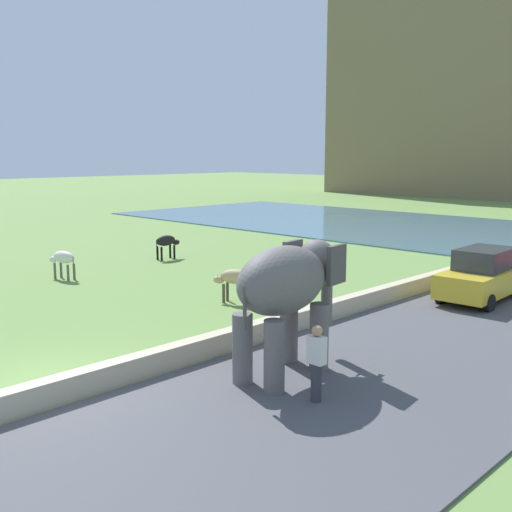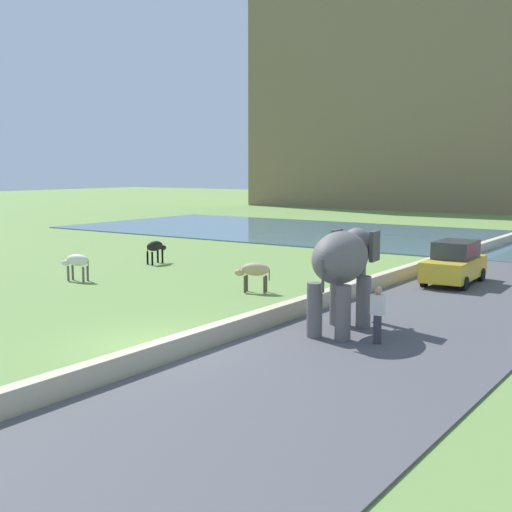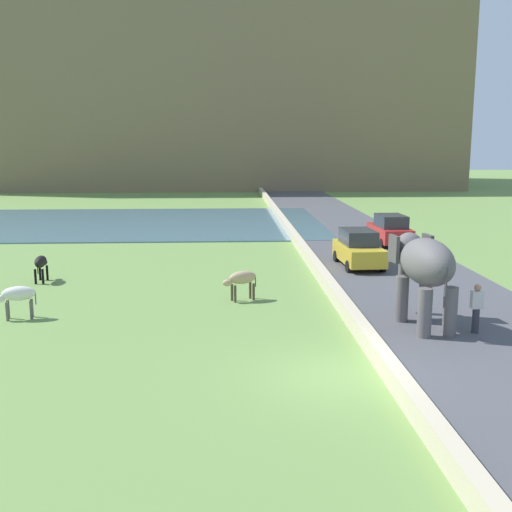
# 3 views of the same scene
# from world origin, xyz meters

# --- Properties ---
(ground_plane) EXTENTS (220.00, 220.00, 0.00)m
(ground_plane) POSITION_xyz_m (0.00, 0.00, 0.00)
(ground_plane) COLOR #6B8E47
(barrier_wall) EXTENTS (0.40, 110.00, 0.56)m
(barrier_wall) POSITION_xyz_m (1.20, 18.00, 0.28)
(barrier_wall) COLOR beige
(barrier_wall) RESTS_ON ground
(lake) EXTENTS (36.00, 18.00, 0.08)m
(lake) POSITION_xyz_m (-14.00, 30.70, 0.04)
(lake) COLOR slate
(lake) RESTS_ON ground
(elephant) EXTENTS (1.73, 3.55, 2.99)m
(elephant) POSITION_xyz_m (3.40, 4.11, 2.04)
(elephant) COLOR #605B5B
(elephant) RESTS_ON ground
(person_beside_elephant) EXTENTS (0.36, 0.22, 1.63)m
(person_beside_elephant) POSITION_xyz_m (4.87, 3.31, 0.87)
(person_beside_elephant) COLOR #33333D
(person_beside_elephant) RESTS_ON ground
(car_yellow) EXTENTS (1.93, 4.07, 1.80)m
(car_yellow) POSITION_xyz_m (3.42, 13.98, 0.90)
(car_yellow) COLOR gold
(car_yellow) RESTS_ON ground
(cow_black) EXTENTS (0.48, 1.40, 1.15)m
(cow_black) POSITION_xyz_m (-10.91, 11.53, 0.84)
(cow_black) COLOR black
(cow_black) RESTS_ON ground
(cow_tan) EXTENTS (1.41, 0.85, 1.15)m
(cow_tan) POSITION_xyz_m (-2.37, 7.91, 0.84)
(cow_tan) COLOR tan
(cow_tan) RESTS_ON ground
(cow_white) EXTENTS (1.42, 0.67, 1.15)m
(cow_white) POSITION_xyz_m (-10.09, 5.78, 0.84)
(cow_white) COLOR silver
(cow_white) RESTS_ON ground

